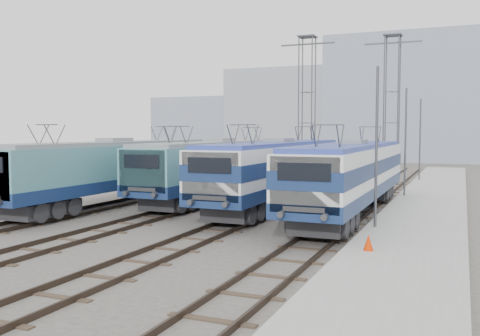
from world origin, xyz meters
The scene contains 15 objects.
ground centered at (0.00, 0.00, 0.00)m, with size 160.00×160.00×0.00m, color #514C47.
platform centered at (10.20, 8.00, 0.15)m, with size 4.00×70.00×0.30m, color #9E9E99.
locomotive_far_left centered at (-6.75, 4.84, 2.27)m, with size 2.89×18.25×3.43m.
locomotive_center_left centered at (-2.25, 9.75, 2.25)m, with size 2.85×18.03×3.39m.
locomotive_center_right centered at (2.25, 8.06, 2.32)m, with size 2.88×18.21×3.42m.
locomotive_far_right centered at (6.75, 6.39, 2.30)m, with size 2.85×18.04×3.39m.
catenary_tower_west centered at (0.00, 22.00, 6.64)m, with size 4.50×1.20×12.00m.
catenary_tower_east centered at (6.50, 24.00, 6.64)m, with size 4.50×1.20×12.00m.
mast_front centered at (8.60, 2.00, 3.50)m, with size 0.12×0.12×7.00m, color #3F4247.
mast_mid centered at (8.60, 14.00, 3.50)m, with size 0.12×0.12×7.00m, color #3F4247.
mast_rear centered at (8.60, 26.00, 3.50)m, with size 0.12×0.12×7.00m, color #3F4247.
safety_cone centered at (9.08, -2.66, 0.57)m, with size 0.34×0.34×0.55m, color red.
building_west centered at (-14.00, 62.00, 7.00)m, with size 18.00×12.00×14.00m, color #8B919C.
building_center centered at (4.00, 62.00, 9.00)m, with size 22.00×14.00×18.00m, color gray.
building_far_west centered at (-30.00, 62.00, 5.00)m, with size 14.00×10.00×10.00m, color gray.
Camera 1 is at (11.95, -20.74, 4.32)m, focal length 40.00 mm.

